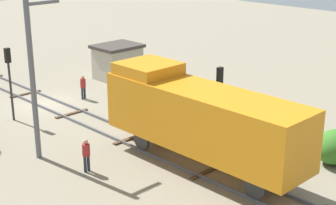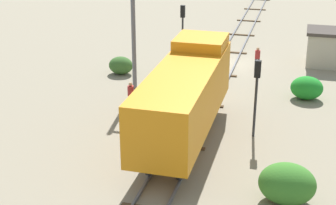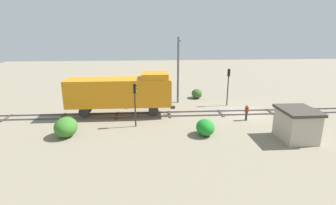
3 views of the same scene
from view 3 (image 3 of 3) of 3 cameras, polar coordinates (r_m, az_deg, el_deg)
name	(u,v)px [view 3 (image 3 of 3)]	position (r m, az deg, el deg)	size (l,w,h in m)	color
ground_plane	(246,113)	(31.24, 16.60, -2.19)	(105.35, 105.35, 0.00)	gray
railway_track	(246,112)	(31.22, 16.61, -2.06)	(2.40, 70.24, 0.16)	#595960
locomotive	(121,91)	(28.67, -10.20, 2.40)	(2.90, 11.60, 4.60)	orange
traffic_signal_near	(228,81)	(32.99, 13.01, 4.69)	(0.32, 0.34, 4.59)	#262628
traffic_signal_mid	(135,97)	(25.20, -7.21, 1.13)	(0.32, 0.34, 4.27)	#262628
worker_near_track	(247,111)	(28.50, 16.75, -1.81)	(0.38, 0.38, 1.70)	#262B38
worker_by_signal	(154,97)	(33.01, -3.11, 1.21)	(0.38, 0.38, 1.70)	#262B38
catenary_mast	(178,69)	(33.25, 2.24, 7.34)	(1.94, 0.28, 8.33)	#595960
relay_hut	(296,124)	(25.08, 26.18, -4.23)	(3.50, 2.90, 2.74)	#B2A893
bush_near	(197,94)	(36.41, 6.30, 1.94)	(1.76, 1.44, 1.28)	#335B26
bush_mid	(66,127)	(25.00, -21.35, -4.99)	(2.41, 1.98, 1.76)	#367226
bush_far	(205,127)	(23.85, 8.14, -5.38)	(2.03, 1.66, 1.48)	#1E8426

